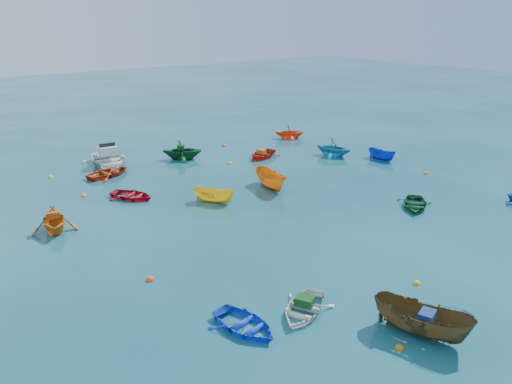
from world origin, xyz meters
TOP-DOWN VIEW (x-y plane):
  - ground at (0.00, 0.00)m, footprint 160.00×160.00m
  - dinghy_blue_sw at (-8.27, -5.31)m, footprint 2.33×2.97m
  - dinghy_white_near at (-5.94, -5.80)m, footprint 3.28×2.94m
  - sampan_brown_mid at (-3.61, -9.24)m, footprint 2.35×3.70m
  - dinghy_orange_w at (-11.10, 7.39)m, footprint 2.89×3.17m
  - sampan_yellow_mid at (-2.36, 5.98)m, footprint 2.25×2.64m
  - dinghy_green_e at (6.38, -1.65)m, footprint 3.44×3.28m
  - dinghy_cyan_se at (10.56, 8.97)m, footprint 3.29×3.51m
  - dinghy_red_nw at (-5.39, 14.61)m, footprint 3.49×2.82m
  - sampan_orange_n at (1.90, 5.93)m, footprint 1.89×3.49m
  - dinghy_green_n at (0.71, 15.26)m, footprint 3.89×3.76m
  - dinghy_red_ne at (5.86, 12.00)m, footprint 3.75×3.30m
  - sampan_blue_far at (12.80, 6.06)m, footprint 1.11×2.42m
  - dinghy_red_far at (-5.98, 9.51)m, footprint 3.12×3.40m
  - dinghy_orange_far at (11.62, 15.44)m, footprint 3.35×3.26m
  - motorboat_white at (-4.47, 16.94)m, footprint 3.92×5.12m
  - tarp_green_a at (-5.85, -5.75)m, footprint 0.75×0.82m
  - tarp_blue_a at (-3.56, -9.38)m, footprint 0.75×0.65m
  - tarp_orange_a at (-11.09, 7.43)m, footprint 0.77×0.65m
  - tarp_green_b at (0.62, 15.31)m, footprint 0.82×0.87m
  - tarp_orange_b at (5.77, 11.96)m, footprint 0.71×0.79m
  - buoy_or_a at (-4.80, -9.29)m, footprint 0.30×0.30m
  - buoy_ye_a at (-0.80, -7.05)m, footprint 0.32×0.32m
  - buoy_ye_b at (-8.16, 11.61)m, footprint 0.34×0.34m
  - buoy_or_c at (-9.43, -0.16)m, footprint 0.35×0.35m
  - buoy_ye_c at (2.81, 12.00)m, footprint 0.33×0.33m
  - buoy_or_d at (12.33, 1.77)m, footprint 0.33×0.33m
  - buoy_ye_d at (-8.71, 16.66)m, footprint 0.35×0.35m
  - buoy_or_e at (5.40, 16.63)m, footprint 0.36×0.36m
  - buoy_ye_e at (12.31, 17.90)m, footprint 0.37×0.37m

SIDE VIEW (x-z plane):
  - ground at x=0.00m, z-range 0.00..0.00m
  - dinghy_blue_sw at x=-8.27m, z-range -0.28..0.28m
  - dinghy_white_near at x=-5.94m, z-range -0.28..0.28m
  - sampan_brown_mid at x=-3.61m, z-range -0.67..0.67m
  - dinghy_orange_w at x=-11.10m, z-range -0.71..0.71m
  - sampan_yellow_mid at x=-2.36m, z-range -0.49..0.49m
  - dinghy_green_e at x=6.38m, z-range -0.29..0.29m
  - dinghy_cyan_se at x=10.56m, z-range -0.74..0.74m
  - dinghy_red_nw at x=-5.39m, z-range -0.32..0.32m
  - sampan_orange_n at x=1.90m, z-range -0.64..0.64m
  - dinghy_green_n at x=0.71m, z-range -0.78..0.78m
  - dinghy_red_ne at x=5.86m, z-range -0.32..0.32m
  - sampan_blue_far at x=12.80m, z-range -0.45..0.45m
  - dinghy_red_far at x=-5.98m, z-range -0.29..0.29m
  - dinghy_orange_far at x=11.62m, z-range -0.67..0.67m
  - motorboat_white at x=-4.47m, z-range -0.80..0.80m
  - buoy_or_a at x=-4.80m, z-range -0.15..0.15m
  - buoy_ye_a at x=-0.80m, z-range -0.16..0.16m
  - buoy_ye_b at x=-8.16m, z-range -0.17..0.17m
  - buoy_or_c at x=-9.43m, z-range -0.18..0.18m
  - buoy_ye_c at x=2.81m, z-range -0.17..0.17m
  - buoy_or_d at x=12.33m, z-range -0.16..0.16m
  - buoy_ye_d at x=-8.71m, z-range -0.17..0.17m
  - buoy_or_e at x=5.40m, z-range -0.18..0.18m
  - buoy_ye_e at x=12.31m, z-range -0.18..0.18m
  - tarp_green_a at x=-5.85m, z-range 0.28..0.60m
  - tarp_orange_b at x=5.77m, z-range 0.32..0.63m
  - tarp_blue_a at x=-3.56m, z-range 0.67..0.97m
  - tarp_orange_a at x=-11.09m, z-range 0.71..1.04m
  - tarp_green_b at x=0.62m, z-range 0.78..1.12m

